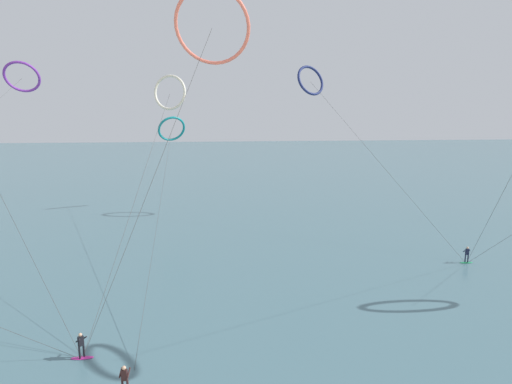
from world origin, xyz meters
The scene contains 9 objects.
sea_water centered at (0.00, 108.76, 0.04)m, with size 400.00×200.00×0.08m, color #476B75.
surfer_magenta centered at (-11.81, 14.94, 0.82)m, with size 1.40×0.73×1.70m.
surfer_emerald centered at (21.93, 28.23, 0.82)m, with size 1.40×0.60×1.70m.
surfer_amber centered at (-8.45, 11.18, 0.82)m, with size 1.40×0.61×1.70m.
kite_coral centered at (-3.37, 20.13, 20.76)m, with size 11.29×7.03×23.20m.
kite_violet centered at (-29.31, 52.89, 19.83)m, with size 5.01×43.38×21.95m.
kite_navy centered at (10.74, 50.90, 19.53)m, with size 13.72×24.68×21.75m.
kite_teal centered at (-9.69, 57.38, 12.51)m, with size 4.93×46.37×14.53m.
kite_ivory centered at (-7.47, 32.51, 16.94)m, with size 6.06×18.58×18.70m.
Camera 1 is at (-3.56, -9.73, 15.14)m, focal length 29.46 mm.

